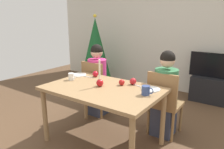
{
  "coord_description": "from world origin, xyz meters",
  "views": [
    {
      "loc": [
        1.5,
        -1.95,
        1.57
      ],
      "look_at": [
        0.0,
        0.2,
        0.87
      ],
      "focal_mm": 34.14,
      "sensor_mm": 36.0,
      "label": 1
    }
  ],
  "objects": [
    {
      "name": "fork_left",
      "position": [
        -0.47,
        0.25,
        0.75
      ],
      "size": [
        0.18,
        0.03,
        0.01
      ],
      "primitive_type": "cube",
      "rotation": [
        0.0,
        0.0,
        0.11
      ],
      "color": "silver",
      "rests_on": "dining_table"
    },
    {
      "name": "chair_left",
      "position": [
        -0.6,
        0.61,
        0.51
      ],
      "size": [
        0.4,
        0.4,
        0.9
      ],
      "color": "olive",
      "rests_on": "ground"
    },
    {
      "name": "back_wall",
      "position": [
        0.0,
        2.6,
        1.3
      ],
      "size": [
        6.4,
        0.1,
        2.6
      ],
      "primitive_type": "cube",
      "color": "beige",
      "rests_on": "ground"
    },
    {
      "name": "apple_by_right_mug",
      "position": [
        -0.38,
        0.33,
        0.79
      ],
      "size": [
        0.08,
        0.08,
        0.08
      ],
      "primitive_type": "sphere",
      "color": "red",
      "rests_on": "dining_table"
    },
    {
      "name": "tv_stand",
      "position": [
        0.81,
        2.3,
        0.24
      ],
      "size": [
        0.64,
        0.4,
        0.48
      ],
      "primitive_type": "cube",
      "color": "black",
      "rests_on": "ground"
    },
    {
      "name": "apple_near_candle",
      "position": [
        0.24,
        0.32,
        0.79
      ],
      "size": [
        0.09,
        0.09,
        0.09
      ],
      "primitive_type": "sphere",
      "color": "red",
      "rests_on": "dining_table"
    },
    {
      "name": "christmas_tree",
      "position": [
        -1.69,
        1.95,
        0.85
      ],
      "size": [
        0.74,
        0.74,
        1.65
      ],
      "color": "brown",
      "rests_on": "ground"
    },
    {
      "name": "dining_table",
      "position": [
        0.0,
        0.0,
        0.67
      ],
      "size": [
        1.4,
        0.9,
        0.75
      ],
      "color": "#99754C",
      "rests_on": "ground"
    },
    {
      "name": "candle_centerpiece",
      "position": [
        -0.06,
        0.02,
        0.82
      ],
      "size": [
        0.09,
        0.09,
        0.34
      ],
      "color": "red",
      "rests_on": "dining_table"
    },
    {
      "name": "mug_left",
      "position": [
        -0.55,
        0.02,
        0.8
      ],
      "size": [
        0.12,
        0.08,
        0.09
      ],
      "color": "white",
      "rests_on": "dining_table"
    },
    {
      "name": "person_right_child",
      "position": [
        0.56,
        0.64,
        0.57
      ],
      "size": [
        0.3,
        0.3,
        1.17
      ],
      "color": "#33384C",
      "rests_on": "ground"
    },
    {
      "name": "apple_by_left_plate",
      "position": [
        0.14,
        0.21,
        0.79
      ],
      "size": [
        0.08,
        0.08,
        0.08
      ],
      "primitive_type": "sphere",
      "color": "red",
      "rests_on": "dining_table"
    },
    {
      "name": "mug_right",
      "position": [
        0.54,
        0.07,
        0.8
      ],
      "size": [
        0.14,
        0.09,
        0.1
      ],
      "color": "#33477F",
      "rests_on": "dining_table"
    },
    {
      "name": "tv",
      "position": [
        0.81,
        2.3,
        0.71
      ],
      "size": [
        0.79,
        0.05,
        0.46
      ],
      "color": "black",
      "rests_on": "tv_stand"
    },
    {
      "name": "ground_plane",
      "position": [
        0.0,
        0.0,
        0.0
      ],
      "size": [
        7.68,
        7.68,
        0.0
      ],
      "primitive_type": "plane",
      "color": "brown"
    },
    {
      "name": "plate_right",
      "position": [
        0.51,
        0.27,
        0.76
      ],
      "size": [
        0.22,
        0.22,
        0.01
      ],
      "primitive_type": "cylinder",
      "color": "silver",
      "rests_on": "dining_table"
    },
    {
      "name": "plate_left",
      "position": [
        -0.64,
        0.25,
        0.76
      ],
      "size": [
        0.23,
        0.23,
        0.01
      ],
      "primitive_type": "cylinder",
      "color": "white",
      "rests_on": "dining_table"
    },
    {
      "name": "person_left_child",
      "position": [
        -0.6,
        0.64,
        0.57
      ],
      "size": [
        0.3,
        0.3,
        1.17
      ],
      "color": "#33384C",
      "rests_on": "ground"
    },
    {
      "name": "chair_right",
      "position": [
        0.56,
        0.61,
        0.51
      ],
      "size": [
        0.4,
        0.4,
        0.9
      ],
      "color": "olive",
      "rests_on": "ground"
    },
    {
      "name": "fork_right",
      "position": [
        0.34,
        0.29,
        0.75
      ],
      "size": [
        0.18,
        0.06,
        0.01
      ],
      "primitive_type": "cube",
      "rotation": [
        0.0,
        0.0,
        -0.26
      ],
      "color": "silver",
      "rests_on": "dining_table"
    }
  ]
}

